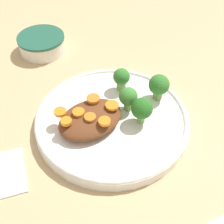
# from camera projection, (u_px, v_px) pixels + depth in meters

# --- Properties ---
(ground_plane) EXTENTS (4.00, 4.00, 0.00)m
(ground_plane) POSITION_uv_depth(u_px,v_px,m) (112.00, 125.00, 0.60)
(ground_plane) COLOR tan
(plate) EXTENTS (0.29, 0.29, 0.03)m
(plate) POSITION_uv_depth(u_px,v_px,m) (112.00, 120.00, 0.59)
(plate) COLOR white
(plate) RESTS_ON ground_plane
(dip_bowl) EXTENTS (0.11, 0.11, 0.04)m
(dip_bowl) POSITION_uv_depth(u_px,v_px,m) (42.00, 43.00, 0.75)
(dip_bowl) COLOR white
(dip_bowl) RESTS_ON ground_plane
(stew_mound) EXTENTS (0.12, 0.09, 0.03)m
(stew_mound) POSITION_uv_depth(u_px,v_px,m) (90.00, 119.00, 0.56)
(stew_mound) COLOR brown
(stew_mound) RESTS_ON plate
(broccoli_floret_0) EXTENTS (0.04, 0.04, 0.05)m
(broccoli_floret_0) POSITION_uv_depth(u_px,v_px,m) (142.00, 109.00, 0.55)
(broccoli_floret_0) COLOR #7FA85B
(broccoli_floret_0) RESTS_ON plate
(broccoli_floret_1) EXTENTS (0.03, 0.03, 0.05)m
(broccoli_floret_1) POSITION_uv_depth(u_px,v_px,m) (121.00, 78.00, 0.62)
(broccoli_floret_1) COLOR #759E51
(broccoli_floret_1) RESTS_ON plate
(broccoli_floret_2) EXTENTS (0.04, 0.04, 0.06)m
(broccoli_floret_2) POSITION_uv_depth(u_px,v_px,m) (159.00, 86.00, 0.60)
(broccoli_floret_2) COLOR #759E51
(broccoli_floret_2) RESTS_ON plate
(broccoli_floret_3) EXTENTS (0.04, 0.04, 0.05)m
(broccoli_floret_3) POSITION_uv_depth(u_px,v_px,m) (127.00, 96.00, 0.58)
(broccoli_floret_3) COLOR #7FA85B
(broccoli_floret_3) RESTS_ON plate
(carrot_slice_0) EXTENTS (0.02, 0.02, 0.01)m
(carrot_slice_0) POSITION_uv_depth(u_px,v_px,m) (93.00, 99.00, 0.57)
(carrot_slice_0) COLOR orange
(carrot_slice_0) RESTS_ON stew_mound
(carrot_slice_1) EXTENTS (0.02, 0.02, 0.01)m
(carrot_slice_1) POSITION_uv_depth(u_px,v_px,m) (66.00, 121.00, 0.53)
(carrot_slice_1) COLOR orange
(carrot_slice_1) RESTS_ON stew_mound
(carrot_slice_2) EXTENTS (0.02, 0.02, 0.00)m
(carrot_slice_2) POSITION_uv_depth(u_px,v_px,m) (112.00, 106.00, 0.56)
(carrot_slice_2) COLOR orange
(carrot_slice_2) RESTS_ON stew_mound
(carrot_slice_3) EXTENTS (0.02, 0.02, 0.00)m
(carrot_slice_3) POSITION_uv_depth(u_px,v_px,m) (79.00, 112.00, 0.55)
(carrot_slice_3) COLOR orange
(carrot_slice_3) RESTS_ON stew_mound
(carrot_slice_4) EXTENTS (0.02, 0.02, 0.00)m
(carrot_slice_4) POSITION_uv_depth(u_px,v_px,m) (91.00, 118.00, 0.54)
(carrot_slice_4) COLOR orange
(carrot_slice_4) RESTS_ON stew_mound
(carrot_slice_5) EXTENTS (0.02, 0.02, 0.01)m
(carrot_slice_5) POSITION_uv_depth(u_px,v_px,m) (60.00, 112.00, 0.55)
(carrot_slice_5) COLOR orange
(carrot_slice_5) RESTS_ON stew_mound
(carrot_slice_6) EXTENTS (0.02, 0.02, 0.01)m
(carrot_slice_6) POSITION_uv_depth(u_px,v_px,m) (104.00, 121.00, 0.53)
(carrot_slice_6) COLOR orange
(carrot_slice_6) RESTS_ON stew_mound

